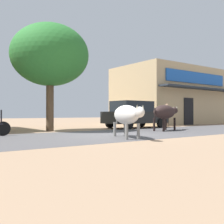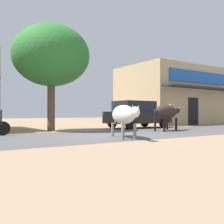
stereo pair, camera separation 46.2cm
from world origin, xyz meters
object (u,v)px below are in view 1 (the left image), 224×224
pedestrian_by_shop (167,113)px  cow_near_brown (127,115)px  roadside_tree (50,55)px  cow_far_dark (165,112)px  parked_hatchback_car (135,114)px

pedestrian_by_shop → cow_near_brown: bearing=-146.7°
roadside_tree → pedestrian_by_shop: 8.87m
cow_near_brown → cow_far_dark: size_ratio=1.04×
cow_near_brown → parked_hatchback_car: bearing=46.7°
roadside_tree → pedestrian_by_shop: size_ratio=3.49×
roadside_tree → pedestrian_by_shop: roadside_tree is taller
parked_hatchback_car → pedestrian_by_shop: (3.00, 0.09, 0.07)m
roadside_tree → cow_near_brown: size_ratio=2.06×
cow_near_brown → pedestrian_by_shop: bearing=33.3°
roadside_tree → cow_far_dark: bearing=-33.0°
parked_hatchback_car → cow_far_dark: bearing=-97.7°
cow_near_brown → cow_far_dark: cow_far_dark is taller
parked_hatchback_car → roadside_tree: bearing=176.3°
parked_hatchback_car → cow_near_brown: 6.76m
cow_near_brown → pedestrian_by_shop: 9.13m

